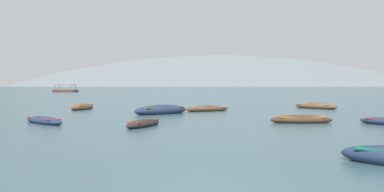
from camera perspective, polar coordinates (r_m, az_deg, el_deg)
ground_plane at (r=1507.59m, az=-0.16°, el=1.34°), size 6000.00×6000.00×0.00m
mountain_1 at (r=2491.09m, az=-17.93°, el=5.78°), size 1433.21×1433.21×389.06m
mountain_2 at (r=1911.73m, az=1.88°, el=9.43°), size 2074.67×2074.67×536.63m
mountain_3 at (r=2339.24m, az=17.90°, el=5.51°), size 1414.21×1414.21×343.37m
rowboat_0 at (r=23.62m, az=14.53°, el=-3.15°), size 3.40×1.12×0.54m
rowboat_1 at (r=36.99m, az=-14.87°, el=-1.47°), size 1.73×3.97×0.64m
rowboat_2 at (r=24.00m, az=-19.73°, el=-3.18°), size 3.35×3.50×0.46m
rowboat_3 at (r=33.46m, az=1.95°, el=-1.77°), size 3.93×2.97×0.55m
rowboat_5 at (r=21.03m, az=-6.80°, el=-3.75°), size 1.91×3.36×0.45m
rowboat_7 at (r=30.16m, az=-4.39°, el=-1.96°), size 4.39×4.25×0.83m
rowboat_10 at (r=38.73m, az=16.35°, el=-1.34°), size 3.62×4.40×0.66m
ferry_0 at (r=137.54m, az=-17.06°, el=0.70°), size 8.02×4.61×2.54m
weed_patch_1 at (r=38.19m, az=3.71°, el=-1.63°), size 2.56×2.69×0.14m
weed_patch_2 at (r=24.33m, az=-6.70°, el=-3.38°), size 2.79×2.84×0.14m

